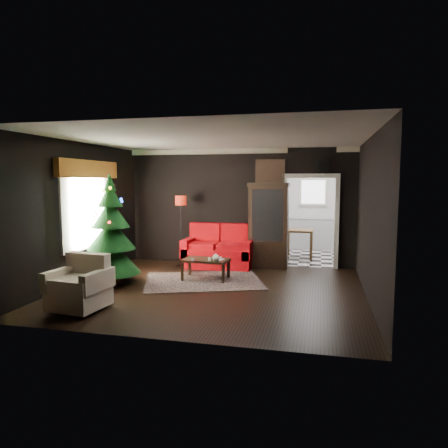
% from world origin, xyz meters
% --- Properties ---
extents(floor, '(5.50, 5.50, 0.00)m').
position_xyz_m(floor, '(0.00, 0.00, 0.00)').
color(floor, black).
rests_on(floor, ground).
extents(ceiling, '(5.50, 5.50, 0.00)m').
position_xyz_m(ceiling, '(0.00, 0.00, 2.80)').
color(ceiling, white).
rests_on(ceiling, ground).
extents(wall_back, '(5.50, 0.00, 5.50)m').
position_xyz_m(wall_back, '(0.00, 2.50, 1.40)').
color(wall_back, black).
rests_on(wall_back, ground).
extents(wall_front, '(5.50, 0.00, 5.50)m').
position_xyz_m(wall_front, '(0.00, -2.50, 1.40)').
color(wall_front, black).
rests_on(wall_front, ground).
extents(wall_left, '(0.00, 5.50, 5.50)m').
position_xyz_m(wall_left, '(-2.75, 0.00, 1.40)').
color(wall_left, black).
rests_on(wall_left, ground).
extents(wall_right, '(0.00, 5.50, 5.50)m').
position_xyz_m(wall_right, '(2.75, 0.00, 1.40)').
color(wall_right, black).
rests_on(wall_right, ground).
extents(doorway, '(1.10, 0.10, 2.10)m').
position_xyz_m(doorway, '(1.70, 2.50, 1.05)').
color(doorway, silver).
rests_on(doorway, ground).
extents(left_window, '(0.05, 1.60, 1.40)m').
position_xyz_m(left_window, '(-2.71, 0.20, 1.45)').
color(left_window, white).
rests_on(left_window, wall_left).
extents(valance, '(0.12, 2.10, 0.35)m').
position_xyz_m(valance, '(-2.63, 0.20, 2.27)').
color(valance, brown).
rests_on(valance, wall_left).
extents(kitchen_floor, '(3.00, 3.00, 0.00)m').
position_xyz_m(kitchen_floor, '(1.70, 4.00, 0.00)').
color(kitchen_floor, white).
rests_on(kitchen_floor, ground).
extents(kitchen_window, '(0.70, 0.06, 0.70)m').
position_xyz_m(kitchen_window, '(1.70, 5.45, 1.70)').
color(kitchen_window, white).
rests_on(kitchen_window, ground).
extents(rug, '(2.75, 2.38, 0.01)m').
position_xyz_m(rug, '(-0.35, 0.60, 0.01)').
color(rug, '#402937').
rests_on(rug, ground).
extents(loveseat, '(1.70, 0.90, 1.00)m').
position_xyz_m(loveseat, '(-0.40, 2.05, 0.50)').
color(loveseat, maroon).
rests_on(loveseat, ground).
extents(curio_cabinet, '(0.90, 0.45, 1.90)m').
position_xyz_m(curio_cabinet, '(0.75, 2.27, 0.95)').
color(curio_cabinet, black).
rests_on(curio_cabinet, ground).
extents(floor_lamp, '(0.37, 0.37, 1.70)m').
position_xyz_m(floor_lamp, '(-1.33, 2.04, 0.83)').
color(floor_lamp, black).
rests_on(floor_lamp, ground).
extents(christmas_tree, '(1.44, 1.44, 2.13)m').
position_xyz_m(christmas_tree, '(-2.07, 0.00, 1.05)').
color(christmas_tree, black).
rests_on(christmas_tree, ground).
extents(armchair, '(0.88, 0.88, 0.81)m').
position_xyz_m(armchair, '(-1.73, -1.67, 0.46)').
color(armchair, tan).
rests_on(armchair, ground).
extents(coffee_table, '(0.97, 0.64, 0.42)m').
position_xyz_m(coffee_table, '(-0.35, 0.76, 0.22)').
color(coffee_table, black).
rests_on(coffee_table, rug).
extents(teapot, '(0.17, 0.17, 0.16)m').
position_xyz_m(teapot, '(-0.08, 0.53, 0.51)').
color(teapot, beige).
rests_on(teapot, coffee_table).
extents(cup_a, '(0.06, 0.06, 0.05)m').
position_xyz_m(cup_a, '(-0.56, 0.53, 0.46)').
color(cup_a, silver).
rests_on(cup_a, coffee_table).
extents(cup_b, '(0.09, 0.09, 0.06)m').
position_xyz_m(cup_b, '(-0.24, 0.64, 0.46)').
color(cup_b, white).
rests_on(cup_b, coffee_table).
extents(book, '(0.16, 0.05, 0.22)m').
position_xyz_m(book, '(-0.14, 0.71, 0.54)').
color(book, '#B0A48A').
rests_on(book, coffee_table).
extents(wall_clock, '(0.32, 0.32, 0.06)m').
position_xyz_m(wall_clock, '(1.95, 2.45, 2.38)').
color(wall_clock, silver).
rests_on(wall_clock, wall_back).
extents(painting, '(0.62, 0.05, 0.52)m').
position_xyz_m(painting, '(0.75, 2.46, 2.25)').
color(painting, '#AF854A').
rests_on(painting, wall_back).
extents(kitchen_counter, '(1.80, 0.60, 0.90)m').
position_xyz_m(kitchen_counter, '(1.70, 5.20, 0.45)').
color(kitchen_counter, silver).
rests_on(kitchen_counter, ground).
extents(kitchen_table, '(0.70, 0.70, 0.75)m').
position_xyz_m(kitchen_table, '(1.40, 3.70, 0.38)').
color(kitchen_table, brown).
rests_on(kitchen_table, ground).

